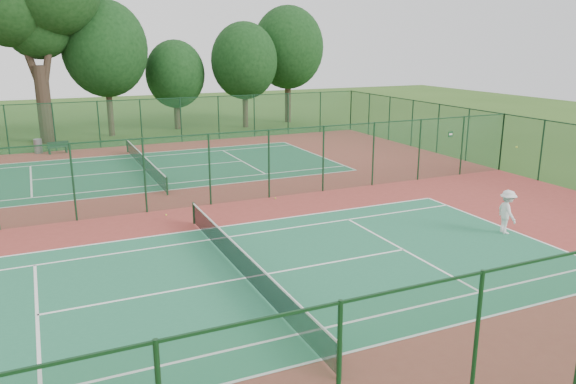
% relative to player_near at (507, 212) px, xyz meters
% --- Properties ---
extents(ground, '(120.00, 120.00, 0.00)m').
position_rel_player_near_xyz_m(ground, '(-11.38, 9.14, -0.93)').
color(ground, '#30541A').
rests_on(ground, ground).
extents(red_pad, '(40.00, 36.00, 0.01)m').
position_rel_player_near_xyz_m(red_pad, '(-11.38, 9.14, -0.93)').
color(red_pad, maroon).
rests_on(red_pad, ground).
extents(court_near, '(23.77, 10.97, 0.01)m').
position_rel_player_near_xyz_m(court_near, '(-11.38, 0.14, -0.92)').
color(court_near, '#226B49').
rests_on(court_near, red_pad).
extents(court_far, '(23.77, 10.97, 0.01)m').
position_rel_player_near_xyz_m(court_far, '(-11.38, 18.14, -0.92)').
color(court_far, '#1C5B3B').
rests_on(court_far, red_pad).
extents(fence_north, '(40.00, 0.09, 3.50)m').
position_rel_player_near_xyz_m(fence_north, '(-11.38, 27.14, 0.83)').
color(fence_north, '#1A4F29').
rests_on(fence_north, ground).
extents(fence_south, '(40.00, 0.09, 3.50)m').
position_rel_player_near_xyz_m(fence_south, '(-11.38, -8.86, 0.83)').
color(fence_south, '#1A5030').
rests_on(fence_south, ground).
extents(fence_east, '(0.09, 36.00, 3.50)m').
position_rel_player_near_xyz_m(fence_east, '(8.62, 9.14, 0.83)').
color(fence_east, '#1B5231').
rests_on(fence_east, ground).
extents(fence_divider, '(40.00, 0.09, 3.50)m').
position_rel_player_near_xyz_m(fence_divider, '(-11.38, 9.14, 0.83)').
color(fence_divider, '#1A502C').
rests_on(fence_divider, ground).
extents(tennis_net_near, '(0.10, 12.90, 0.97)m').
position_rel_player_near_xyz_m(tennis_net_near, '(-11.38, 0.14, -0.39)').
color(tennis_net_near, '#13351B').
rests_on(tennis_net_near, ground).
extents(tennis_net_far, '(0.10, 12.90, 0.97)m').
position_rel_player_near_xyz_m(tennis_net_far, '(-11.38, 18.14, -0.39)').
color(tennis_net_far, '#13361D').
rests_on(tennis_net_far, ground).
extents(player_near, '(0.98, 1.32, 1.83)m').
position_rel_player_near_xyz_m(player_near, '(0.00, 0.00, 0.00)').
color(player_near, silver).
rests_on(player_near, court_near).
extents(trash_bin, '(0.67, 0.67, 1.01)m').
position_rel_player_near_xyz_m(trash_bin, '(-17.20, 26.74, -0.42)').
color(trash_bin, slate).
rests_on(trash_bin, red_pad).
extents(bench, '(1.49, 0.71, 0.88)m').
position_rel_player_near_xyz_m(bench, '(-15.93, 26.04, -0.47)').
color(bench, black).
rests_on(bench, red_pad).
extents(stray_ball_a, '(0.07, 0.07, 0.07)m').
position_rel_player_near_xyz_m(stray_ball_a, '(-10.69, 8.38, -0.89)').
color(stray_ball_a, '#C6DF33').
rests_on(stray_ball_a, red_pad).
extents(stray_ball_b, '(0.07, 0.07, 0.07)m').
position_rel_player_near_xyz_m(stray_ball_b, '(-6.60, 8.74, -0.89)').
color(stray_ball_b, '#C8DF34').
rests_on(stray_ball_b, red_pad).
extents(stray_ball_c, '(0.07, 0.07, 0.07)m').
position_rel_player_near_xyz_m(stray_ball_c, '(-12.24, 8.21, -0.89)').
color(stray_ball_c, '#E0EE37').
rests_on(stray_ball_c, red_pad).
extents(big_tree, '(9.61, 7.04, 14.76)m').
position_rel_player_near_xyz_m(big_tree, '(-16.32, 31.38, 9.52)').
color(big_tree, '#31241B').
rests_on(big_tree, ground).
extents(evergreen_row, '(39.00, 5.00, 12.00)m').
position_rel_player_near_xyz_m(evergreen_row, '(-10.88, 33.39, -0.93)').
color(evergreen_row, black).
rests_on(evergreen_row, ground).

